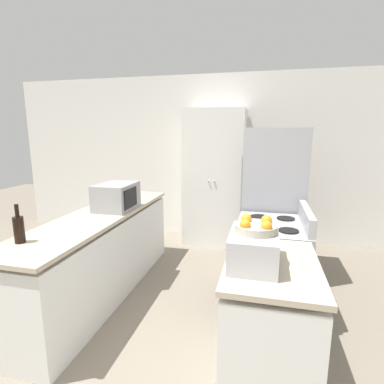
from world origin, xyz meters
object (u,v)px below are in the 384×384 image
fruit_bowl (256,227)px  microwave (117,196)px  pantry_cabinet (215,178)px  refrigerator (272,204)px  stove (270,267)px  toaster_oven (253,248)px  wine_bottle (19,229)px

fruit_bowl → microwave: bearing=145.2°
pantry_cabinet → refrigerator: 1.24m
stove → toaster_oven: (-0.14, -0.91, 0.54)m
refrigerator → microwave: bearing=-158.6°
stove → microwave: (-1.66, 0.15, 0.58)m
fruit_bowl → wine_bottle: bearing=-178.4°
pantry_cabinet → stove: bearing=-64.1°
wine_bottle → stove: bearing=26.7°
refrigerator → microwave: size_ratio=3.67×
toaster_oven → stove: bearing=81.0°
stove → toaster_oven: bearing=-99.0°
stove → microwave: bearing=174.7°
wine_bottle → toaster_oven: size_ratio=0.67×
stove → microwave: microwave is taller
microwave → fruit_bowl: 1.86m
pantry_cabinet → toaster_oven: pantry_cabinet is taller
pantry_cabinet → microwave: pantry_cabinet is taller
pantry_cabinet → refrigerator: (0.84, -0.90, -0.14)m
refrigerator → wine_bottle: 2.60m
microwave → toaster_oven: size_ratio=1.06×
wine_bottle → toaster_oven: 1.75m
refrigerator → microwave: (-1.67, -0.65, 0.14)m
refrigerator → fruit_bowl: bearing=-94.9°
stove → microwave: size_ratio=2.17×
wine_bottle → fruit_bowl: bearing=1.6°
stove → fruit_bowl: (-0.13, -0.90, 0.68)m
wine_bottle → fruit_bowl: fruit_bowl is taller
pantry_cabinet → stove: (0.83, -1.71, -0.58)m
pantry_cabinet → wine_bottle: (-1.06, -2.66, -0.03)m
toaster_oven → refrigerator: bearing=84.8°
stove → fruit_bowl: size_ratio=3.92×
refrigerator → wine_bottle: (-1.91, -1.76, 0.11)m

